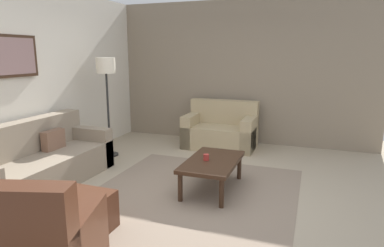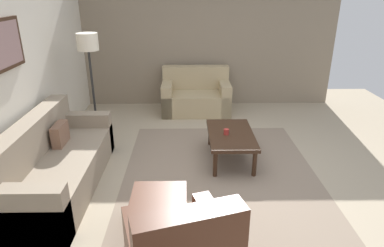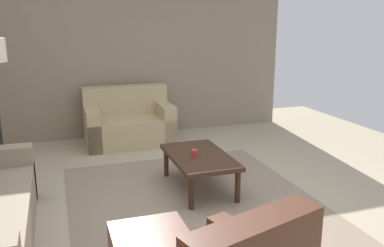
{
  "view_description": "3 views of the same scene",
  "coord_description": "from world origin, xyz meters",
  "px_view_note": "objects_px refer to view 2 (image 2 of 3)",
  "views": [
    {
      "loc": [
        -3.67,
        -1.37,
        1.78
      ],
      "look_at": [
        0.35,
        0.09,
        0.88
      ],
      "focal_mm": 31.32,
      "sensor_mm": 36.0,
      "label": 1
    },
    {
      "loc": [
        -4.01,
        0.45,
        2.34
      ],
      "look_at": [
        0.24,
        0.38,
        0.62
      ],
      "focal_mm": 31.41,
      "sensor_mm": 36.0,
      "label": 2
    },
    {
      "loc": [
        -3.77,
        1.3,
        1.9
      ],
      "look_at": [
        -0.05,
        0.04,
        0.9
      ],
      "focal_mm": 38.09,
      "sensor_mm": 36.0,
      "label": 3
    }
  ],
  "objects_px": {
    "couch_loveseat": "(196,97)",
    "cup": "(226,132)",
    "couch_main": "(52,165)",
    "coffee_table": "(231,136)",
    "lamp_standing": "(89,53)",
    "framed_artwork": "(1,45)",
    "ottoman": "(159,212)"
  },
  "relations": [
    {
      "from": "couch_main",
      "to": "cup",
      "type": "bearing_deg",
      "value": -73.5
    },
    {
      "from": "couch_main",
      "to": "couch_loveseat",
      "type": "height_order",
      "value": "same"
    },
    {
      "from": "couch_main",
      "to": "ottoman",
      "type": "distance_m",
      "value": 1.61
    },
    {
      "from": "ottoman",
      "to": "framed_artwork",
      "type": "xyz_separation_m",
      "value": [
        0.98,
        1.78,
        1.54
      ]
    },
    {
      "from": "couch_loveseat",
      "to": "ottoman",
      "type": "relative_size",
      "value": 2.38
    },
    {
      "from": "lamp_standing",
      "to": "couch_loveseat",
      "type": "bearing_deg",
      "value": -53.03
    },
    {
      "from": "couch_loveseat",
      "to": "couch_main",
      "type": "bearing_deg",
      "value": 146.47
    },
    {
      "from": "cup",
      "to": "ottoman",
      "type": "bearing_deg",
      "value": 150.35
    },
    {
      "from": "ottoman",
      "to": "lamp_standing",
      "type": "relative_size",
      "value": 0.33
    },
    {
      "from": "framed_artwork",
      "to": "lamp_standing",
      "type": "bearing_deg",
      "value": -22.16
    },
    {
      "from": "ottoman",
      "to": "framed_artwork",
      "type": "height_order",
      "value": "framed_artwork"
    },
    {
      "from": "cup",
      "to": "couch_loveseat",
      "type": "bearing_deg",
      "value": 9.86
    },
    {
      "from": "cup",
      "to": "coffee_table",
      "type": "bearing_deg",
      "value": -60.72
    },
    {
      "from": "couch_main",
      "to": "ottoman",
      "type": "bearing_deg",
      "value": -120.97
    },
    {
      "from": "couch_main",
      "to": "cup",
      "type": "height_order",
      "value": "couch_main"
    },
    {
      "from": "ottoman",
      "to": "coffee_table",
      "type": "relative_size",
      "value": 0.51
    },
    {
      "from": "ottoman",
      "to": "cup",
      "type": "height_order",
      "value": "cup"
    },
    {
      "from": "couch_loveseat",
      "to": "ottoman",
      "type": "distance_m",
      "value": 3.66
    },
    {
      "from": "couch_loveseat",
      "to": "framed_artwork",
      "type": "bearing_deg",
      "value": 139.67
    },
    {
      "from": "coffee_table",
      "to": "lamp_standing",
      "type": "bearing_deg",
      "value": 68.74
    },
    {
      "from": "cup",
      "to": "lamp_standing",
      "type": "bearing_deg",
      "value": 67.09
    },
    {
      "from": "couch_main",
      "to": "couch_loveseat",
      "type": "bearing_deg",
      "value": -33.53
    },
    {
      "from": "coffee_table",
      "to": "couch_main",
      "type": "bearing_deg",
      "value": 106.94
    },
    {
      "from": "couch_loveseat",
      "to": "cup",
      "type": "relative_size",
      "value": 16.55
    },
    {
      "from": "couch_main",
      "to": "framed_artwork",
      "type": "distance_m",
      "value": 1.51
    },
    {
      "from": "ottoman",
      "to": "lamp_standing",
      "type": "distance_m",
      "value": 2.92
    },
    {
      "from": "couch_main",
      "to": "ottoman",
      "type": "height_order",
      "value": "couch_main"
    },
    {
      "from": "lamp_standing",
      "to": "framed_artwork",
      "type": "relative_size",
      "value": 1.93
    },
    {
      "from": "ottoman",
      "to": "couch_main",
      "type": "bearing_deg",
      "value": 59.03
    },
    {
      "from": "cup",
      "to": "framed_artwork",
      "type": "distance_m",
      "value": 2.97
    },
    {
      "from": "cup",
      "to": "framed_artwork",
      "type": "bearing_deg",
      "value": 101.0
    },
    {
      "from": "couch_main",
      "to": "coffee_table",
      "type": "relative_size",
      "value": 2.0
    }
  ]
}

